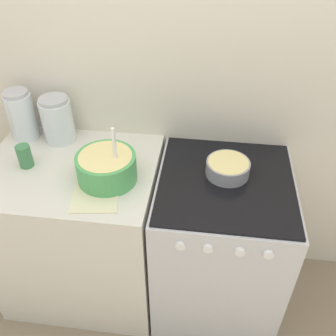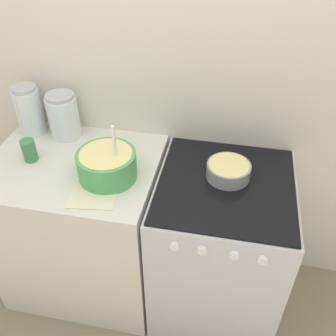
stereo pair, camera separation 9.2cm
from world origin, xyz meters
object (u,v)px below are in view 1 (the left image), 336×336
mixing_bowl (106,166)px  baking_pan (228,168)px  storage_jar_left (22,118)px  storage_jar_middle (58,122)px  tin_can (25,156)px  stove (218,244)px

mixing_bowl → baking_pan: 0.55m
storage_jar_left → storage_jar_middle: storage_jar_left is taller
baking_pan → storage_jar_left: storage_jar_left is taller
storage_jar_left → tin_can: size_ratio=2.35×
stove → storage_jar_middle: 1.05m
mixing_bowl → storage_jar_left: size_ratio=1.06×
stove → tin_can: 1.07m
baking_pan → storage_jar_left: 1.08m
tin_can → storage_jar_middle: bearing=70.9°
stove → storage_jar_left: size_ratio=3.38×
baking_pan → tin_can: 0.95m
stove → tin_can: bearing=-179.4°
stove → storage_jar_middle: bearing=165.2°
baking_pan → tin_can: tin_can is taller
mixing_bowl → tin_can: 0.41m
baking_pan → stove: bearing=-92.3°
mixing_bowl → tin_can: bearing=173.3°
storage_jar_middle → tin_can: bearing=-109.1°
storage_jar_middle → tin_can: (-0.08, -0.24, -0.05)m
baking_pan → tin_can: bearing=-176.5°
tin_can → mixing_bowl: bearing=-6.7°
baking_pan → mixing_bowl: bearing=-169.0°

